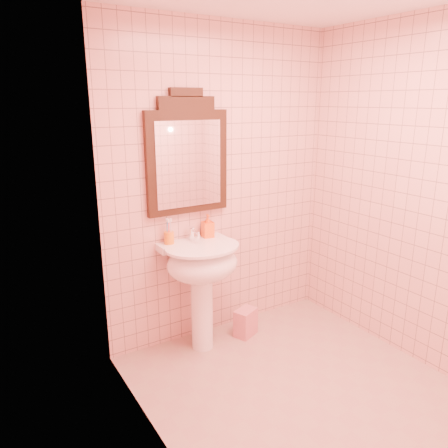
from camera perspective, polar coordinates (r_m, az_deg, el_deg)
floor at (r=3.22m, az=10.61°, el=-20.92°), size 2.20×2.20×0.00m
back_wall at (r=3.53m, az=-0.37°, el=5.02°), size 2.00×0.02×2.50m
pedestal_sink at (r=3.35m, az=-2.89°, el=-6.07°), size 0.58×0.58×0.86m
faucet at (r=3.38m, az=-4.07°, el=-1.26°), size 0.04×0.16×0.11m
mirror at (r=3.32m, az=-4.79°, el=8.72°), size 0.66×0.06×0.92m
toothbrush_cup at (r=3.33m, az=-7.18°, el=-1.79°), size 0.08×0.08×0.17m
soap_dispenser at (r=3.45m, az=-2.14°, el=-0.25°), size 0.09×0.10×0.19m
towel at (r=3.76m, az=2.85°, el=-12.71°), size 0.22×0.19×0.23m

